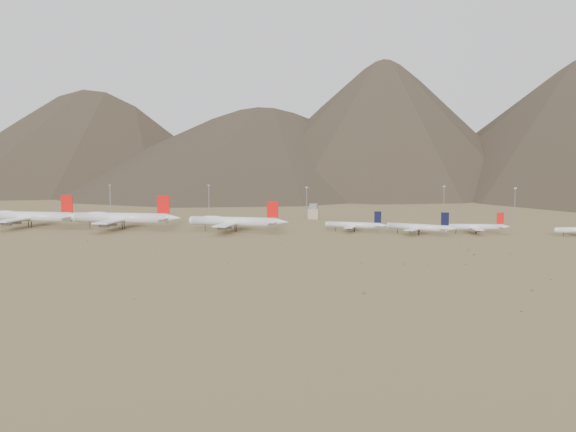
% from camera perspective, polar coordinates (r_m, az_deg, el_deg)
% --- Properties ---
extents(ground, '(3000.00, 3000.00, 0.00)m').
position_cam_1_polar(ground, '(394.54, -4.13, -1.87)').
color(ground, olive).
rests_on(ground, ground).
extents(mountain_ridge, '(4400.00, 1000.00, 300.00)m').
position_cam_1_polar(mountain_ridge, '(1288.14, 5.11, 9.80)').
color(mountain_ridge, '#473C2A').
rests_on(mountain_ridge, ground).
extents(widebody_west, '(77.59, 59.49, 23.03)m').
position_cam_1_polar(widebody_west, '(479.00, -22.08, -0.02)').
color(widebody_west, white).
rests_on(widebody_west, ground).
extents(widebody_centre, '(78.55, 60.05, 23.33)m').
position_cam_1_polar(widebody_centre, '(447.32, -14.57, -0.14)').
color(widebody_centre, white).
rests_on(widebody_centre, ground).
extents(widebody_east, '(68.51, 52.83, 20.35)m').
position_cam_1_polar(widebody_east, '(420.43, -4.80, -0.46)').
color(widebody_east, white).
rests_on(widebody_east, ground).
extents(narrowbody_a, '(41.58, 30.22, 13.78)m').
position_cam_1_polar(narrowbody_a, '(422.34, 5.98, -0.80)').
color(narrowbody_a, white).
rests_on(narrowbody_a, ground).
extents(narrowbody_b, '(43.10, 32.23, 14.88)m').
position_cam_1_polar(narrowbody_b, '(411.85, 11.60, -0.98)').
color(narrowbody_b, white).
rests_on(narrowbody_b, ground).
extents(narrowbody_c, '(41.27, 29.92, 13.65)m').
position_cam_1_polar(narrowbody_c, '(426.54, 16.42, -0.93)').
color(narrowbody_c, white).
rests_on(narrowbody_c, ground).
extents(control_tower, '(8.00, 8.00, 12.00)m').
position_cam_1_polar(control_tower, '(506.51, 2.28, 0.34)').
color(control_tower, tan).
rests_on(control_tower, ground).
extents(mast_far_west, '(2.00, 0.60, 25.70)m').
position_cam_1_polar(mast_far_west, '(558.59, -15.53, 1.53)').
color(mast_far_west, gray).
rests_on(mast_far_west, ground).
extents(mast_west, '(2.00, 0.60, 25.70)m').
position_cam_1_polar(mast_west, '(539.60, -7.05, 1.56)').
color(mast_west, gray).
rests_on(mast_west, ground).
extents(mast_centre, '(2.00, 0.60, 25.70)m').
position_cam_1_polar(mast_centre, '(498.31, 1.67, 1.29)').
color(mast_centre, gray).
rests_on(mast_centre, ground).
extents(mast_east, '(2.00, 0.60, 25.70)m').
position_cam_1_polar(mast_east, '(529.60, 13.69, 1.38)').
color(mast_east, gray).
rests_on(mast_east, ground).
extents(mast_far_east, '(2.00, 0.60, 25.70)m').
position_cam_1_polar(mast_far_east, '(515.73, 19.51, 1.12)').
color(mast_far_east, gray).
rests_on(mast_far_east, ground).
extents(desert_scrub, '(417.50, 171.77, 0.84)m').
position_cam_1_polar(desert_scrub, '(299.78, 6.70, -4.13)').
color(desert_scrub, olive).
rests_on(desert_scrub, ground).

